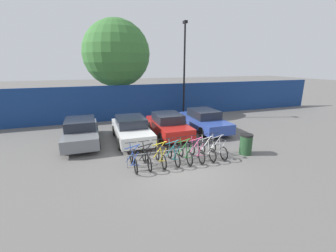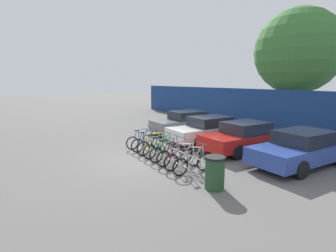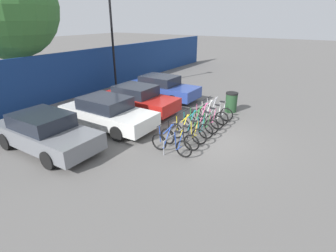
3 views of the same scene
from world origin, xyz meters
name	(u,v)px [view 2 (image 2 of 3)]	position (x,y,z in m)	size (l,w,h in m)	color
ground_plane	(150,159)	(0.00, 0.00, 0.00)	(120.00, 120.00, 0.00)	#605E5B
hoarding_wall	(290,113)	(0.00, 9.50, 1.38)	(36.00, 0.16, 2.77)	navy
bike_rack	(166,147)	(0.25, 0.68, 0.50)	(4.72, 0.04, 0.57)	gray
bicycle_blue	(142,141)	(-1.84, 0.53, 0.38)	(0.68, 1.71, 1.05)	black
bicycle_black	(148,143)	(-1.25, 0.53, 0.38)	(0.68, 1.71, 1.05)	black
bicycle_yellow	(154,146)	(-0.62, 0.53, 0.38)	(0.68, 1.71, 1.05)	black
bicycle_teal	(160,149)	(0.00, 0.53, 0.38)	(0.68, 1.71, 1.05)	black
bicycle_green	(167,152)	(0.58, 0.53, 0.38)	(0.68, 1.71, 1.05)	black
bicycle_pink	(175,156)	(1.18, 0.53, 0.38)	(0.68, 1.71, 1.05)	black
bicycle_white	(183,159)	(1.74, 0.53, 0.38)	(0.68, 1.71, 1.05)	black
bicycle_silver	(192,163)	(2.34, 0.53, 0.38)	(0.68, 1.71, 1.05)	black
car_grey	(186,122)	(-4.02, 4.69, 0.69)	(1.91, 4.45, 1.40)	slate
car_white	(209,129)	(-1.24, 4.24, 0.69)	(1.91, 4.49, 1.40)	silver
car_red	(244,137)	(1.13, 4.43, 0.69)	(1.91, 4.25, 1.40)	red
car_blue	(302,148)	(3.82, 4.75, 0.69)	(1.91, 4.57, 1.40)	#2D479E
trash_bin	(215,173)	(3.80, 0.30, 0.52)	(0.63, 0.63, 1.03)	#234728
tree_behind_hoarding	(298,52)	(-0.99, 11.30, 5.15)	(5.45, 5.45, 7.91)	brown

